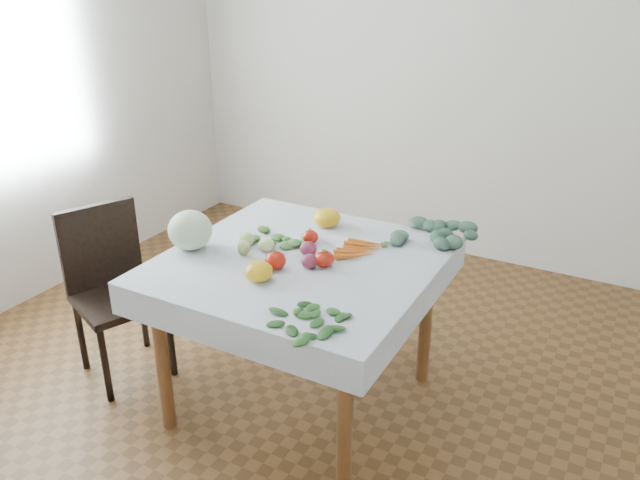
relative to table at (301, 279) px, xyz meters
The scene contains 19 objects.
ground 0.65m from the table, ahead, with size 4.00×4.00×0.00m, color brown.
back_wall 2.12m from the table, 90.00° to the left, with size 4.00×0.04×2.70m, color silver.
table is the anchor object (origin of this frame).
tablecloth 0.10m from the table, ahead, with size 1.12×1.12×0.01m, color silver.
chair 1.00m from the table, 169.04° to the right, with size 0.51×0.51×0.86m.
cabbage 0.54m from the table, 163.59° to the right, with size 0.20×0.20×0.18m, color silver.
tomato_a 0.19m from the table, ahead, with size 0.07×0.07×0.06m, color #B2180B.
tomato_b 0.19m from the table, ahead, with size 0.08×0.08×0.07m, color #B2180B.
tomato_c 0.21m from the table, 104.72° to the left, with size 0.07×0.07×0.06m, color #B2180B.
tomato_d 0.20m from the table, 106.41° to the right, with size 0.09×0.09×0.08m, color #B2180B.
heirloom_back 0.41m from the table, 100.51° to the left, with size 0.13×0.13×0.09m, color yellow.
heirloom_front 0.30m from the table, 99.53° to the right, with size 0.11×0.11×0.08m, color yellow.
onion_a 0.16m from the table, 37.12° to the right, with size 0.07×0.07×0.06m, color #5F1B39.
onion_b 0.14m from the table, 71.40° to the left, with size 0.08×0.08×0.06m, color #5F1B39.
tomatillo_cluster 0.27m from the table, 168.07° to the right, with size 0.10×0.14×0.06m.
carrot_bunch 0.30m from the table, 42.69° to the left, with size 0.18×0.25×0.03m.
kale_bunch 0.67m from the table, 46.47° to the left, with size 0.32×0.32×0.05m.
basil_bunch 0.53m from the table, 60.06° to the right, with size 0.31×0.23×0.01m.
dill_bunch 0.24m from the table, 150.62° to the left, with size 0.22×0.22×0.03m.
Camera 1 is at (1.24, -2.09, 1.92)m, focal length 35.00 mm.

